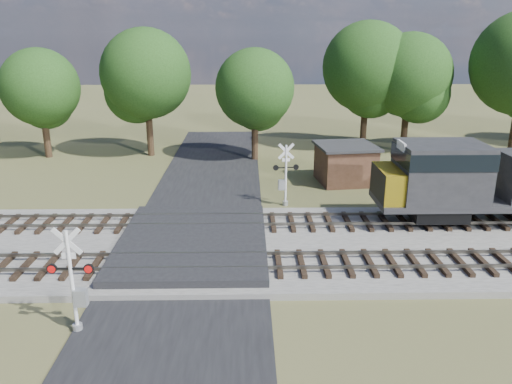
{
  "coord_description": "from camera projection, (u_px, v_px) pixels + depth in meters",
  "views": [
    {
      "loc": [
        2.64,
        -21.76,
        10.04
      ],
      "look_at": [
        3.07,
        2.0,
        2.4
      ],
      "focal_mm": 35.0,
      "sensor_mm": 36.0,
      "label": 1
    }
  ],
  "objects": [
    {
      "name": "track_far",
      "position": [
        257.0,
        222.0,
        26.52
      ],
      "size": [
        140.0,
        2.6,
        0.33
      ],
      "color": "black",
      "rests_on": "ballast_bed"
    },
    {
      "name": "crossing_signal_near",
      "position": [
        75.0,
        290.0,
        17.04
      ],
      "size": [
        1.59,
        0.34,
        3.93
      ],
      "rotation": [
        0.0,
        0.0,
        -0.02
      ],
      "color": "silver",
      "rests_on": "ground"
    },
    {
      "name": "equipment_shed",
      "position": [
        345.0,
        163.0,
        34.61
      ],
      "size": [
        4.37,
        4.37,
        2.67
      ],
      "rotation": [
        0.0,
        0.0,
        0.13
      ],
      "color": "#42291C",
      "rests_on": "ground"
    },
    {
      "name": "ballast_bed",
      "position": [
        398.0,
        244.0,
        24.34
      ],
      "size": [
        140.0,
        10.0,
        0.3
      ],
      "primitive_type": "cube",
      "color": "gray",
      "rests_on": "ground"
    },
    {
      "name": "crossing_signal_far",
      "position": [
        284.0,
        180.0,
        29.79
      ],
      "size": [
        1.55,
        0.35,
        3.86
      ],
      "rotation": [
        0.0,
        0.0,
        3.23
      ],
      "color": "silver",
      "rests_on": "ground"
    },
    {
      "name": "crossing_panel",
      "position": [
        193.0,
        243.0,
        24.12
      ],
      "size": [
        7.0,
        9.0,
        0.62
      ],
      "primitive_type": "cube",
      "color": "#262628",
      "rests_on": "ground"
    },
    {
      "name": "ground",
      "position": [
        192.0,
        253.0,
        23.74
      ],
      "size": [
        160.0,
        160.0,
        0.0
      ],
      "primitive_type": "plane",
      "color": "#4E522C",
      "rests_on": "ground"
    },
    {
      "name": "track_near",
      "position": [
        259.0,
        263.0,
        21.76
      ],
      "size": [
        140.0,
        2.6,
        0.33
      ],
      "color": "black",
      "rests_on": "ballast_bed"
    },
    {
      "name": "treeline",
      "position": [
        364.0,
        72.0,
        41.32
      ],
      "size": [
        78.53,
        11.53,
        11.83
      ],
      "color": "black",
      "rests_on": "ground"
    },
    {
      "name": "road",
      "position": [
        192.0,
        252.0,
        23.72
      ],
      "size": [
        7.0,
        60.0,
        0.08
      ],
      "primitive_type": "cube",
      "color": "black",
      "rests_on": "ground"
    }
  ]
}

